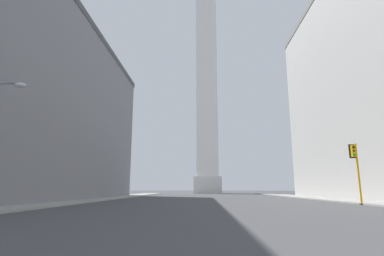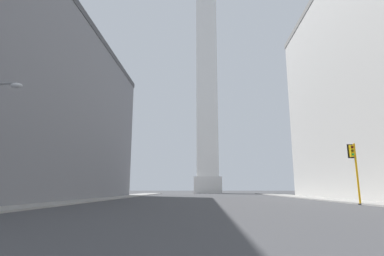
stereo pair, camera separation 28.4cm
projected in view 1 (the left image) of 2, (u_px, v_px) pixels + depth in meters
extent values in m
cube|color=gray|center=(76.00, 201.00, 33.35)|extent=(5.00, 106.55, 0.15)
cube|color=gray|center=(360.00, 201.00, 32.25)|extent=(5.00, 106.55, 0.15)
cube|color=#48484C|center=(9.00, 9.00, 37.68)|extent=(18.71, 58.08, 0.90)
cube|color=silver|center=(207.00, 185.00, 88.93)|extent=(8.06, 8.06, 4.85)
cube|color=white|center=(206.00, 78.00, 95.62)|extent=(6.45, 6.45, 62.69)
cylinder|color=orange|center=(359.00, 174.00, 27.65)|extent=(0.18, 0.18, 5.60)
cylinder|color=#262626|center=(362.00, 204.00, 27.11)|extent=(0.40, 0.40, 0.10)
cube|color=#E5B20F|center=(353.00, 151.00, 28.08)|extent=(0.37, 0.37, 1.10)
cube|color=black|center=(352.00, 151.00, 28.26)|extent=(0.58, 0.08, 1.32)
sphere|color=#410907|center=(354.00, 147.00, 27.96)|extent=(0.22, 0.22, 0.22)
sphere|color=#483506|center=(354.00, 151.00, 27.89)|extent=(0.22, 0.22, 0.22)
sphere|color=green|center=(354.00, 154.00, 27.83)|extent=(0.22, 0.22, 0.22)
cylinder|color=gray|center=(2.00, 83.00, 15.92)|extent=(2.05, 0.12, 0.12)
ellipsoid|color=silver|center=(20.00, 85.00, 15.86)|extent=(0.64, 0.36, 0.26)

